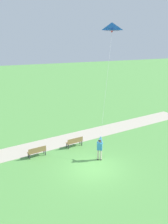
{
  "coord_description": "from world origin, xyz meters",
  "views": [
    {
      "loc": [
        -15.19,
        6.04,
        9.89
      ],
      "look_at": [
        0.53,
        0.51,
        4.34
      ],
      "focal_mm": 39.97,
      "sensor_mm": 36.0,
      "label": 1
    }
  ],
  "objects": [
    {
      "name": "park_bench_near_walkway",
      "position": [
        3.9,
        0.19,
        0.51
      ],
      "size": [
        0.74,
        1.56,
        0.88
      ],
      "color": "olive",
      "rests_on": "ground"
    },
    {
      "name": "flying_kite",
      "position": [
        5.37,
        -3.74,
        9.92
      ],
      "size": [
        4.56,
        3.26,
        8.68
      ],
      "color": "blue"
    },
    {
      "name": "walkway_path",
      "position": [
        5.23,
        2.0,
        0.01
      ],
      "size": [
        8.87,
        31.82,
        0.02
      ],
      "primitive_type": "cube",
      "rotation": [
        0.0,
        0.0,
        0.21
      ],
      "color": "#B7AD99",
      "rests_on": "ground"
    },
    {
      "name": "person_kite_flyer",
      "position": [
        1.08,
        -1.0,
        1.05
      ],
      "size": [
        0.62,
        0.54,
        1.83
      ],
      "color": "#232328",
      "rests_on": "ground"
    },
    {
      "name": "park_bench_far_walkway",
      "position": [
        3.19,
        3.62,
        0.51
      ],
      "size": [
        0.74,
        1.56,
        0.88
      ],
      "color": "olive",
      "rests_on": "ground"
    },
    {
      "name": "ground_plane",
      "position": [
        0.0,
        0.0,
        0.0
      ],
      "size": [
        120.0,
        120.0,
        0.0
      ],
      "primitive_type": "plane",
      "color": "#569947"
    }
  ]
}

